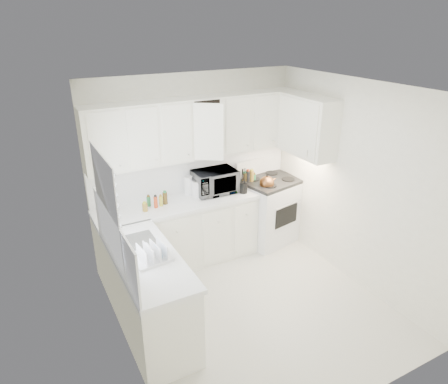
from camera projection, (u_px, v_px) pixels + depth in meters
floor at (251, 306)px, 4.93m from camera, size 3.20×3.20×0.00m
ceiling at (258, 89)px, 3.90m from camera, size 3.20×3.20×0.00m
wall_back at (194, 167)px, 5.71m from camera, size 3.00×0.00×3.00m
wall_front at (364, 290)px, 3.12m from camera, size 3.00×0.00×3.00m
wall_left at (118, 243)px, 3.77m from camera, size 0.00×3.20×3.20m
wall_right at (355, 186)px, 5.07m from camera, size 0.00×3.20×3.20m
window_blinds at (108, 204)px, 3.96m from camera, size 0.06×0.96×1.06m
lower_cabinets_back at (179, 235)px, 5.64m from camera, size 2.22×0.60×0.90m
lower_cabinets_left at (149, 296)px, 4.40m from camera, size 0.60×1.60×0.90m
countertop_back at (178, 204)px, 5.44m from camera, size 2.24×0.64×0.05m
countertop_left at (146, 258)px, 4.21m from camera, size 0.64×1.62×0.05m
backsplash_back at (195, 172)px, 5.74m from camera, size 2.98×0.02×0.55m
backsplash_left at (114, 240)px, 3.96m from camera, size 0.02×1.60×0.55m
upper_cabinets_back at (199, 156)px, 5.50m from camera, size 3.00×0.33×0.80m
upper_cabinets_right at (305, 154)px, 5.58m from camera, size 0.33×0.90×0.80m
sink at (135, 232)px, 4.44m from camera, size 0.42×0.38×0.30m
stove at (270, 202)px, 6.19m from camera, size 0.96×0.85×1.29m
tea_kettle at (267, 182)px, 5.81m from camera, size 0.30×0.27×0.24m
frying_pan at (274, 177)px, 6.27m from camera, size 0.34×0.49×0.04m
microwave at (215, 179)px, 5.67m from camera, size 0.60×0.33×0.40m
rice_cooker at (201, 186)px, 5.62m from camera, size 0.30×0.30×0.27m
paper_towel at (188, 186)px, 5.63m from camera, size 0.12×0.12×0.27m
utensil_crock at (243, 180)px, 5.67m from camera, size 0.15×0.15×0.38m
dish_rack at (151, 252)px, 4.09m from camera, size 0.40×0.32×0.21m
spice_left_0 at (141, 201)px, 5.31m from camera, size 0.06×0.06×0.13m
spice_left_1 at (149, 203)px, 5.27m from camera, size 0.06×0.06×0.13m
spice_left_2 at (152, 199)px, 5.38m from camera, size 0.06×0.06×0.13m
spice_left_3 at (160, 200)px, 5.34m from camera, size 0.06×0.06×0.13m
spice_left_4 at (163, 197)px, 5.44m from camera, size 0.06×0.06×0.13m
sauce_right_0 at (234, 179)px, 5.95m from camera, size 0.06×0.06×0.19m
sauce_right_1 at (240, 180)px, 5.93m from camera, size 0.06×0.06×0.19m
sauce_right_2 at (241, 178)px, 6.00m from camera, size 0.06×0.06×0.19m
sauce_right_3 at (246, 179)px, 5.98m from camera, size 0.06×0.06×0.19m
sauce_right_4 at (247, 177)px, 6.05m from camera, size 0.06×0.06×0.19m
sauce_right_5 at (252, 178)px, 6.02m from camera, size 0.06×0.06×0.19m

